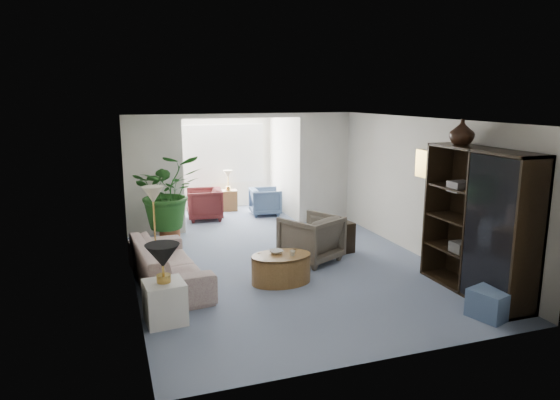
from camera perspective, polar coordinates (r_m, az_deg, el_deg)
name	(u,v)px	position (r m, az deg, el deg)	size (l,w,h in m)	color
floor	(292,272)	(8.45, 1.34, -8.12)	(6.00, 6.00, 0.00)	gray
sunroom_floor	(233,216)	(12.21, -5.37, -1.88)	(2.60, 2.60, 0.00)	gray
back_pier_left	(154,176)	(10.60, -14.10, 2.62)	(1.20, 0.12, 2.50)	white
back_pier_right	(324,168)	(11.55, 5.04, 3.66)	(1.20, 0.12, 2.50)	white
back_header	(243,116)	(10.81, -4.22, 9.51)	(2.60, 0.12, 0.10)	white
window_pane	(222,154)	(13.00, -6.63, 5.20)	(2.20, 0.02, 1.50)	white
window_blinds	(222,154)	(12.98, -6.60, 5.19)	(2.20, 0.02, 1.50)	white
framed_picture	(427,164)	(9.09, 16.35, 3.89)	(0.04, 0.50, 0.40)	beige
sofa	(168,264)	(8.00, -12.60, -7.05)	(2.27, 0.89, 0.66)	beige
end_table	(165,302)	(6.74, -12.93, -11.23)	(0.50, 0.50, 0.55)	white
table_lamp	(163,256)	(6.53, -13.18, -6.19)	(0.44, 0.44, 0.30)	black
floor_lamp	(153,195)	(8.63, -14.22, 0.57)	(0.36, 0.36, 0.28)	beige
coffee_table	(281,269)	(7.91, 0.14, -7.79)	(0.95, 0.95, 0.45)	brown
coffee_bowl	(276,252)	(7.90, -0.45, -5.89)	(0.21, 0.21, 0.05)	silver
coffee_cup	(293,253)	(7.78, 1.43, -6.05)	(0.09, 0.09, 0.08)	beige
wingback_chair	(311,238)	(8.87, 3.53, -4.35)	(0.88, 0.91, 0.82)	#655B4F
side_table_dark	(339,237)	(9.45, 6.76, -4.22)	(0.47, 0.38, 0.57)	black
entertainment_cabinet	(478,223)	(7.80, 21.58, -2.40)	(0.52, 1.93, 2.15)	black
cabinet_urn	(462,132)	(7.99, 19.95, 7.25)	(0.37, 0.37, 0.38)	black
ottoman	(491,303)	(7.31, 22.79, -10.76)	(0.47, 0.47, 0.38)	slate
plant_pot	(170,236)	(10.17, -12.37, -3.97)	(0.40, 0.40, 0.32)	brown
house_plant	(168,191)	(9.97, -12.60, 0.97)	(1.32, 1.14, 1.46)	#22571D
sunroom_chair_blue	(265,201)	(12.29, -1.67, -0.17)	(0.70, 0.72, 0.66)	slate
sunroom_chair_maroon	(205,204)	(11.93, -8.56, -0.47)	(0.79, 0.81, 0.74)	#59201E
sunroom_table	(228,200)	(12.82, -5.87, -0.04)	(0.43, 0.33, 0.52)	brown
shelf_clutter	(476,214)	(7.75, 21.33, -1.50)	(0.30, 1.03, 1.06)	#494643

